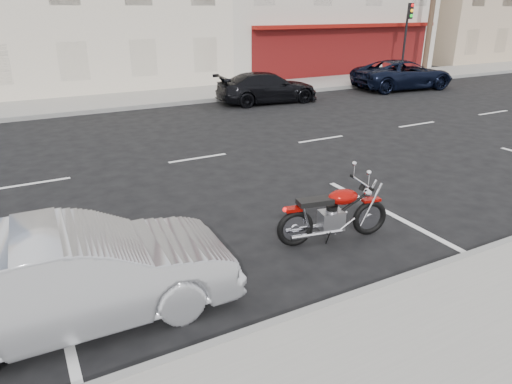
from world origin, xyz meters
TOP-DOWN VIEW (x-y plane):
  - ground at (0.00, 0.00)m, footprint 120.00×120.00m
  - sidewalk_far at (-5.00, 8.70)m, footprint 80.00×3.40m
  - curb_near at (-5.00, -7.00)m, footprint 80.00×0.12m
  - curb_far at (-5.00, 7.00)m, footprint 80.00×0.12m
  - traffic_light at (13.50, 8.33)m, footprint 0.26×0.30m
  - fire_hydrant at (12.00, 8.50)m, footprint 0.20×0.20m
  - motorcycle at (-0.93, -5.52)m, footprint 2.02×0.74m
  - sedan_silver at (-5.79, -5.65)m, footprint 4.06×1.52m
  - suv_far at (10.93, 5.72)m, footprint 5.22×2.84m
  - car_far at (3.39, 5.81)m, footprint 4.45×2.15m

SIDE VIEW (x-z plane):
  - ground at x=0.00m, z-range 0.00..0.00m
  - sidewalk_far at x=-5.00m, z-range 0.00..0.15m
  - curb_near at x=-5.00m, z-range 0.00..0.16m
  - curb_far at x=-5.00m, z-range 0.00..0.16m
  - motorcycle at x=-0.93m, z-range -0.04..0.97m
  - fire_hydrant at x=12.00m, z-range 0.17..0.89m
  - car_far at x=3.39m, z-range 0.00..1.25m
  - sedan_silver at x=-5.79m, z-range 0.00..1.32m
  - suv_far at x=10.93m, z-range 0.00..1.39m
  - traffic_light at x=13.50m, z-range 0.66..4.46m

